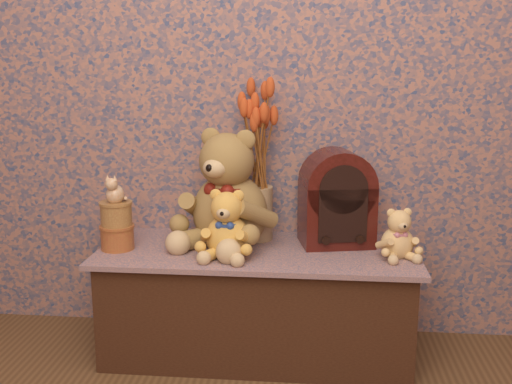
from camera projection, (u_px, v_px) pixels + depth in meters
display_shelf at (257, 301)px, 2.39m from camera, size 1.24×0.53×0.44m
teddy_large at (230, 183)px, 2.36m from camera, size 0.55×0.59×0.50m
teddy_medium at (228, 220)px, 2.23m from camera, size 0.24×0.28×0.28m
teddy_small at (398, 231)px, 2.23m from camera, size 0.20×0.23×0.20m
cathedral_radio at (337, 197)px, 2.37m from camera, size 0.31×0.25×0.38m
ceramic_vase at (257, 213)px, 2.45m from camera, size 0.17×0.17×0.22m
dried_stalks at (257, 140)px, 2.39m from camera, size 0.23×0.23×0.38m
biscuit_tin_lower at (117, 237)px, 2.33m from camera, size 0.16×0.16×0.09m
biscuit_tin_upper at (116, 214)px, 2.31m from camera, size 0.15×0.15×0.09m
cat_figurine at (115, 188)px, 2.29m from camera, size 0.09×0.10×0.11m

